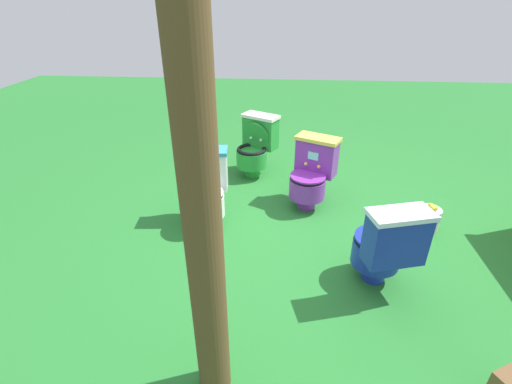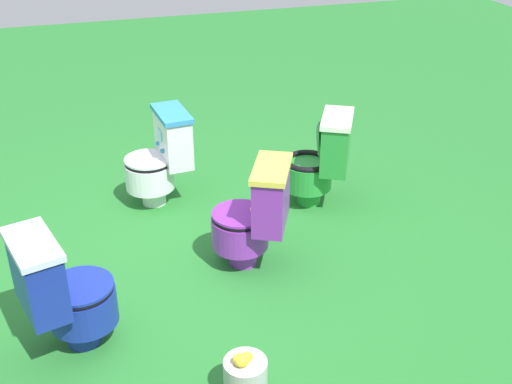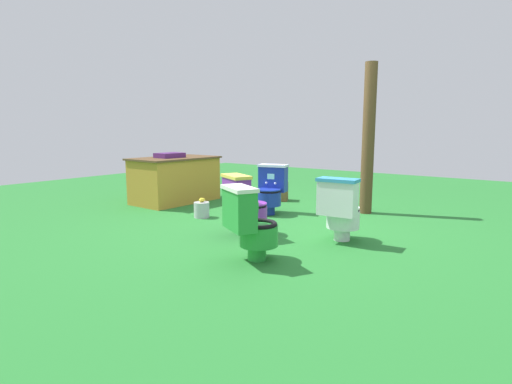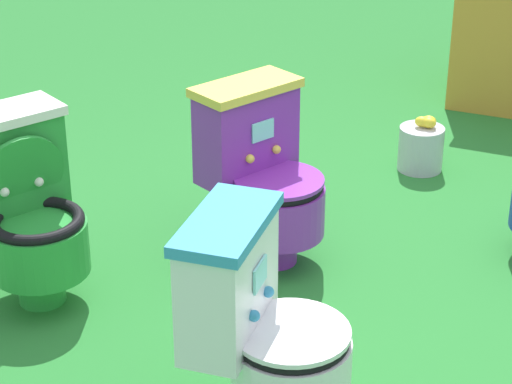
% 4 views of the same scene
% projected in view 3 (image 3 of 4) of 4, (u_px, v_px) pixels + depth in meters
% --- Properties ---
extents(ground, '(14.00, 14.00, 0.00)m').
position_uv_depth(ground, '(275.00, 225.00, 5.27)').
color(ground, '#26752D').
extents(toilet_blue, '(0.58, 0.52, 0.73)m').
position_uv_depth(toilet_blue, '(271.00, 189.00, 5.95)').
color(toilet_blue, '#192D9E').
rests_on(toilet_blue, ground).
extents(toilet_green, '(0.62, 0.59, 0.73)m').
position_uv_depth(toilet_green, '(250.00, 223.00, 3.80)').
color(toilet_green, green).
rests_on(toilet_green, ground).
extents(toilet_white, '(0.53, 0.45, 0.73)m').
position_uv_depth(toilet_white, '(341.00, 209.00, 4.46)').
color(toilet_white, white).
rests_on(toilet_white, ground).
extents(toilet_purple, '(0.62, 0.58, 0.73)m').
position_uv_depth(toilet_purple, '(245.00, 204.00, 4.73)').
color(toilet_purple, purple).
rests_on(toilet_purple, ground).
extents(vendor_table, '(1.47, 0.87, 0.85)m').
position_uv_depth(vendor_table, '(175.00, 179.00, 6.92)').
color(vendor_table, '#B7842D').
rests_on(vendor_table, ground).
extents(wooden_post, '(0.18, 0.18, 2.20)m').
position_uv_depth(wooden_post, '(368.00, 139.00, 5.88)').
color(wooden_post, brown).
rests_on(wooden_post, ground).
extents(small_crate, '(0.37, 0.38, 0.32)m').
position_uv_depth(small_crate, '(279.00, 191.00, 7.08)').
color(small_crate, brown).
rests_on(small_crate, ground).
extents(lemon_bucket, '(0.22, 0.22, 0.28)m').
position_uv_depth(lemon_bucket, '(202.00, 209.00, 5.73)').
color(lemon_bucket, '#B7B7BF').
rests_on(lemon_bucket, ground).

